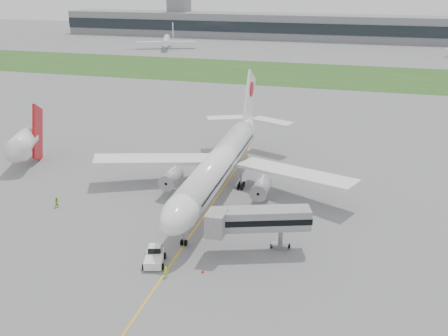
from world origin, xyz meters
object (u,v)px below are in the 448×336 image
(pushback_tug, at_px, (154,256))
(ground_crew_near, at_px, (166,272))
(neighbor_aircraft, at_px, (24,143))
(airliner, at_px, (221,161))
(jet_bridge, at_px, (255,220))

(pushback_tug, xyz_separation_m, ground_crew_near, (2.77, -2.83, -0.19))
(neighbor_aircraft, bearing_deg, ground_crew_near, -54.65)
(airliner, relative_size, jet_bridge, 3.88)
(airliner, xyz_separation_m, pushback_tug, (-2.27, -25.25, -4.68))
(jet_bridge, bearing_deg, pushback_tug, -171.10)
(neighbor_aircraft, bearing_deg, pushback_tug, -53.81)
(pushback_tug, xyz_separation_m, neighbor_aircraft, (-39.04, 27.02, 3.95))
(ground_crew_near, height_order, neighbor_aircraft, neighbor_aircraft)
(airliner, xyz_separation_m, ground_crew_near, (0.50, -28.09, -4.87))
(jet_bridge, height_order, ground_crew_near, jet_bridge)
(airliner, height_order, neighbor_aircraft, airliner)
(airliner, distance_m, jet_bridge, 21.37)
(pushback_tug, distance_m, ground_crew_near, 3.97)
(airliner, xyz_separation_m, jet_bridge, (10.13, -18.80, -0.75))
(pushback_tug, distance_m, neighbor_aircraft, 47.64)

